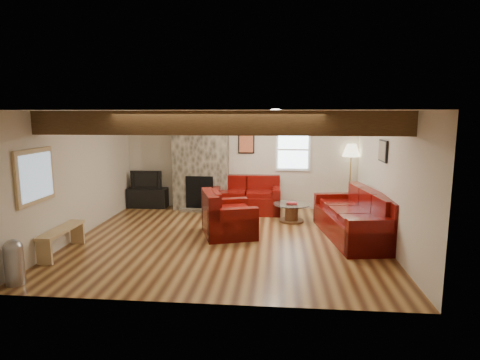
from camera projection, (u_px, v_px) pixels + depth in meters
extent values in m
plane|color=#512B15|center=(228.00, 239.00, 7.94)|extent=(8.00, 8.00, 0.00)
plane|color=white|center=(227.00, 111.00, 7.53)|extent=(8.00, 8.00, 0.00)
plane|color=beige|center=(241.00, 161.00, 10.44)|extent=(8.00, 0.00, 8.00)
plane|color=beige|center=(201.00, 211.00, 5.03)|extent=(8.00, 0.00, 8.00)
plane|color=beige|center=(79.00, 175.00, 8.01)|extent=(0.00, 7.50, 7.50)
plane|color=beige|center=(387.00, 179.00, 7.46)|extent=(0.00, 7.50, 7.50)
cube|color=#362010|center=(218.00, 123.00, 6.33)|extent=(6.00, 0.36, 0.38)
cube|color=#3A352D|center=(201.00, 161.00, 10.28)|extent=(1.40, 0.50, 2.50)
cube|color=black|center=(200.00, 194.00, 10.17)|extent=(0.70, 0.06, 0.90)
cube|color=#3A352D|center=(200.00, 210.00, 10.19)|extent=(1.00, 0.25, 0.08)
cylinder|color=#4B3018|center=(291.00, 221.00, 9.25)|extent=(0.57, 0.57, 0.04)
cylinder|color=#4B3018|center=(292.00, 213.00, 9.22)|extent=(0.30, 0.30, 0.38)
cylinder|color=silver|center=(292.00, 204.00, 9.18)|extent=(0.85, 0.85, 0.02)
cube|color=maroon|center=(292.00, 203.00, 9.18)|extent=(0.24, 0.17, 0.03)
cube|color=black|center=(148.00, 198.00, 10.61)|extent=(1.03, 0.41, 0.51)
imported|color=black|center=(147.00, 179.00, 10.53)|extent=(0.83, 0.11, 0.48)
cylinder|color=#AF8E48|center=(349.00, 211.00, 10.19)|extent=(0.31, 0.31, 0.03)
cylinder|color=#AF8E48|center=(350.00, 182.00, 10.06)|extent=(0.03, 0.03, 1.54)
cone|color=beige|center=(351.00, 150.00, 9.94)|extent=(0.44, 0.44, 0.31)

